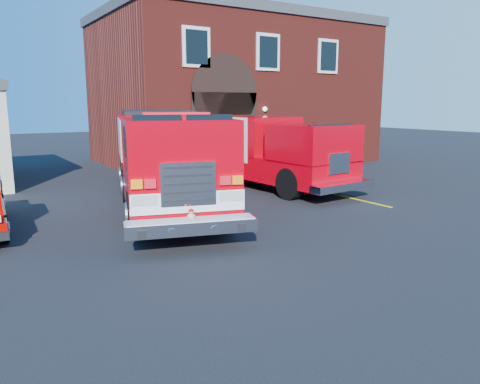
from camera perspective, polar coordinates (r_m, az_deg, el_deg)
ground at (r=12.89m, az=-2.84°, el=-4.85°), size 100.00×100.00×0.00m
parking_stripe_near at (r=17.59m, az=14.31°, el=-0.95°), size 0.12×3.00×0.01m
parking_stripe_mid at (r=19.74m, az=8.03°, el=0.52°), size 0.12×3.00×0.01m
parking_stripe_far at (r=22.09m, az=3.03°, el=1.69°), size 0.12×3.00×0.01m
fire_station at (r=29.04m, az=-0.85°, el=12.26°), size 15.20×10.20×8.45m
fire_engine at (r=15.94m, az=-9.19°, el=4.16°), size 5.77×10.89×3.23m
secondary_truck at (r=20.04m, az=2.65°, el=5.35°), size 3.50×9.19×2.92m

